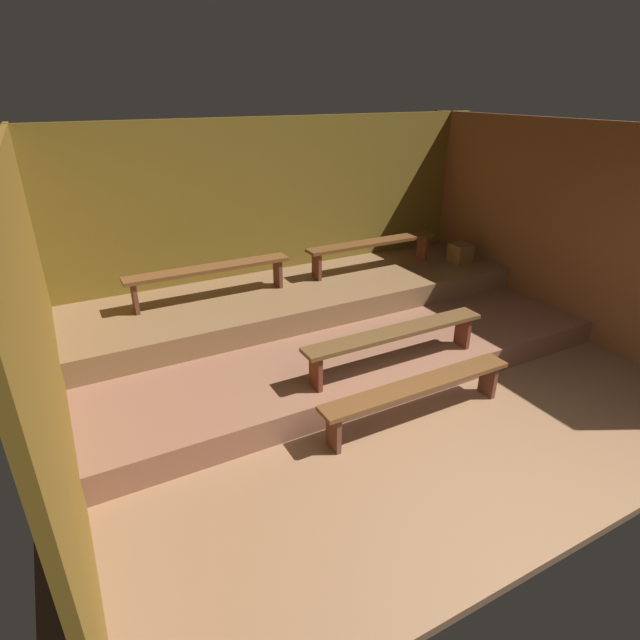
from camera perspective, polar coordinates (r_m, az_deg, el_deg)
ground at (r=6.20m, az=4.87°, el=-6.55°), size 7.11×5.73×0.08m
wall_back at (r=7.71m, az=-4.98°, el=11.37°), size 7.11×0.06×2.80m
wall_left at (r=4.75m, az=-28.74°, el=-0.39°), size 0.06×5.73×2.80m
wall_right at (r=7.76m, az=25.75°, el=9.12°), size 0.06×5.73×2.80m
platform_lower at (r=6.76m, az=0.90°, el=-1.75°), size 6.31×3.17×0.31m
platform_middle at (r=7.24m, az=-1.96°, el=2.75°), size 6.31×1.67×0.31m
bench_floor_center at (r=5.32m, az=10.96°, el=-7.63°), size 2.22×0.27×0.44m
bench_lower_center at (r=5.65m, az=8.48°, el=-1.81°), size 2.23×0.27×0.44m
bench_middle_left at (r=6.77m, az=-12.27°, el=5.25°), size 2.16×0.27×0.44m
bench_middle_right at (r=7.80m, az=5.93°, el=8.26°), size 2.16×0.27×0.44m
wooden_crate_middle at (r=8.42m, az=15.45°, el=7.23°), size 0.30×0.30×0.30m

